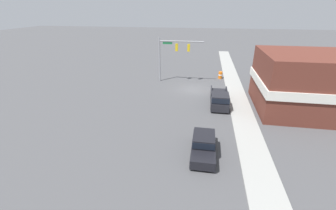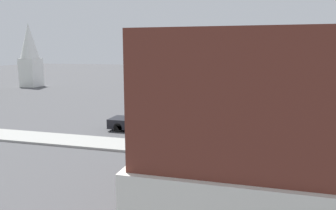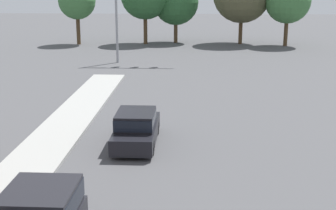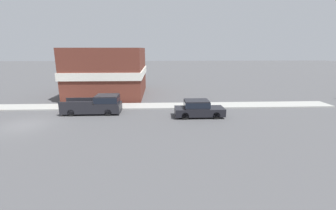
% 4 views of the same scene
% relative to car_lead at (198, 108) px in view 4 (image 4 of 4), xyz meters
% --- Properties ---
extents(ground_plane, '(200.00, 200.00, 0.00)m').
position_rel_car_lead_xyz_m(ground_plane, '(1.77, -14.71, -0.82)').
color(ground_plane, '#4C4C4F').
extents(sidewalk_curb, '(2.40, 60.00, 0.14)m').
position_rel_car_lead_xyz_m(sidewalk_curb, '(-3.93, -14.71, -0.75)').
color(sidewalk_curb, '#9E9E99').
rests_on(sidewalk_curb, ground).
extents(car_lead, '(1.79, 4.50, 1.58)m').
position_rel_car_lead_xyz_m(car_lead, '(0.00, 0.00, 0.00)').
color(car_lead, black).
rests_on(car_lead, ground).
extents(pickup_truck_parked, '(1.95, 5.52, 1.81)m').
position_rel_car_lead_xyz_m(pickup_truck_parked, '(-1.55, -9.59, 0.08)').
color(pickup_truck_parked, black).
rests_on(pickup_truck_parked, ground).
extents(corner_brick_building, '(11.03, 9.50, 6.24)m').
position_rel_car_lead_xyz_m(corner_brick_building, '(-10.99, -10.29, 2.29)').
color(corner_brick_building, brown).
rests_on(corner_brick_building, ground).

